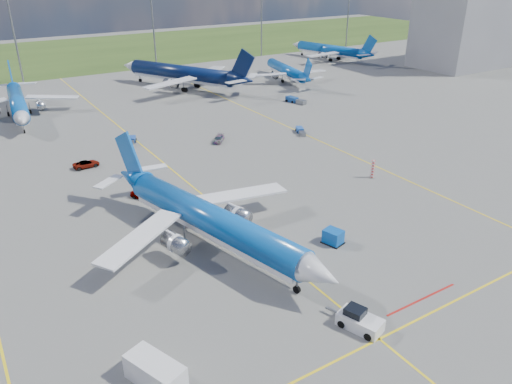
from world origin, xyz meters
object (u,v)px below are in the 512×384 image
bg_jet_n (182,88)px  bg_jet_ne (286,80)px  baggage_tug_c (132,141)px  baggage_tug_e (295,100)px  baggage_tug_w (301,131)px  service_van (155,372)px  bg_jet_ene (329,60)px  bg_jet_nnw (21,117)px  uld_container (333,237)px  service_car_a (142,195)px  warning_post (373,169)px  main_airliner (213,246)px  pushback_tug (359,320)px  service_car_c (218,139)px  service_car_b (86,164)px

bg_jet_n → bg_jet_ne: bg_jet_n is taller
baggage_tug_c → baggage_tug_e: size_ratio=0.78×
bg_jet_n → baggage_tug_w: bg_jet_n is taller
service_van → baggage_tug_c: (18.34, 58.43, -0.71)m
bg_jet_ene → bg_jet_nnw: bearing=-3.2°
uld_container → service_car_a: 29.10m
warning_post → main_airliner: main_airliner is taller
bg_jet_ne → uld_container: bearing=70.5°
service_van → baggage_tug_e: bearing=25.4°
bg_jet_nnw → baggage_tug_c: bg_jet_nnw is taller
bg_jet_ne → baggage_tug_c: bg_jet_ne is taller
bg_jet_ene → uld_container: bearing=37.8°
pushback_tug → service_van: 19.40m
main_airliner → service_van: size_ratio=7.53×
main_airliner → service_car_c: main_airliner is taller
uld_container → baggage_tug_e: uld_container is taller
bg_jet_ne → uld_container: 90.43m
service_car_b → service_car_c: service_car_b is taller
service_car_b → baggage_tug_c: bearing=-56.7°
bg_jet_nnw → service_van: bg_jet_nnw is taller
bg_jet_ene → baggage_tug_e: (-43.49, -39.84, 0.59)m
uld_container → baggage_tug_c: uld_container is taller
bg_jet_n → service_car_b: 56.88m
pushback_tug → service_car_a: 38.68m
bg_jet_ene → main_airliner: bearing=31.2°
bg_jet_n → baggage_tug_c: bearing=25.8°
service_car_c → bg_jet_n: bearing=116.2°
service_car_a → baggage_tug_e: size_ratio=0.62×
bg_jet_ene → service_car_c: size_ratio=8.96×
service_van → uld_container: bearing=-1.6°
bg_jet_n → baggage_tug_e: size_ratio=7.79×
main_airliner → bg_jet_n: bearing=54.6°
bg_jet_nnw → uld_container: 81.87m
warning_post → baggage_tug_c: 45.48m
service_car_c → baggage_tug_w: bearing=27.6°
service_car_a → service_car_b: (-3.71, 16.54, -0.01)m
main_airliner → pushback_tug: size_ratio=6.72×
service_car_b → baggage_tug_e: (54.34, 14.96, -0.02)m
baggage_tug_w → baggage_tug_c: (-30.89, 12.29, 0.01)m
bg_jet_ne → service_van: (-74.26, -86.79, 1.17)m
service_car_a → baggage_tug_w: service_car_a is taller
bg_jet_nnw → pushback_tug: bg_jet_nnw is taller
baggage_tug_e → service_car_b: bearing=-177.4°
service_car_c → baggage_tug_c: 16.52m
bg_jet_n → service_car_c: size_ratio=11.06×
uld_container → baggage_tug_w: uld_container is taller
bg_jet_n → service_car_a: bearing=33.3°
bg_jet_ene → main_airliner: main_airliner is taller
bg_jet_ene → uld_container: 123.97m
bg_jet_ne → service_van: 114.23m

